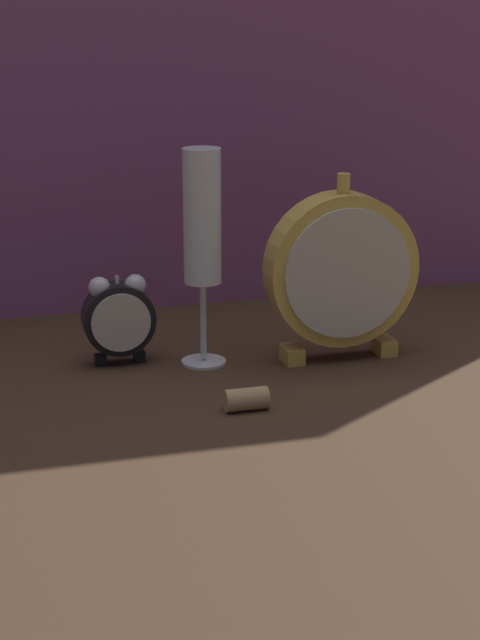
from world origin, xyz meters
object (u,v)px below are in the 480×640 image
object	(u,v)px
alarm_clock_twin_bell	(119,316)
wine_cork	(246,399)
champagne_flute	(202,231)
mantel_clock_silver	(341,271)

from	to	relation	value
alarm_clock_twin_bell	wine_cork	world-z (taller)	alarm_clock_twin_bell
champagne_flute	alarm_clock_twin_bell	bearing A→B (deg)	165.04
mantel_clock_silver	wine_cork	world-z (taller)	mantel_clock_silver
alarm_clock_twin_bell	champagne_flute	xyz separation A→B (m)	(0.09, -0.02, 0.09)
mantel_clock_silver	wine_cork	xyz separation A→B (m)	(-0.14, -0.12, -0.09)
alarm_clock_twin_bell	champagne_flute	distance (m)	0.13
alarm_clock_twin_bell	wine_cork	bearing A→B (deg)	-60.33
alarm_clock_twin_bell	mantel_clock_silver	xyz separation A→B (m)	(0.23, -0.05, 0.05)
alarm_clock_twin_bell	mantel_clock_silver	distance (m)	0.24
wine_cork	mantel_clock_silver	bearing A→B (deg)	39.98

